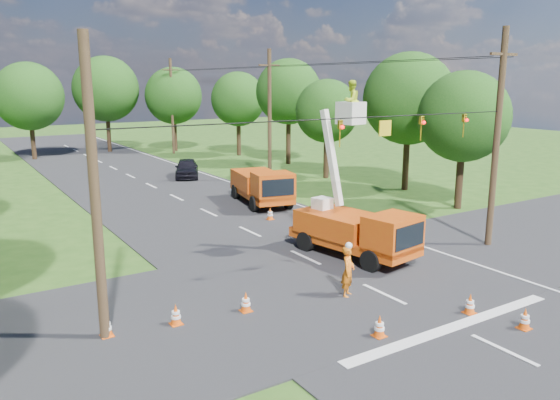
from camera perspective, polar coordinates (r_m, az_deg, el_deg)
ground at (r=37.03m, az=-10.75°, el=0.19°), size 140.00×140.00×0.00m
road_main at (r=37.03m, az=-10.75°, el=0.19°), size 12.00×100.00×0.06m
road_cross at (r=21.91m, az=7.21°, el=-8.17°), size 56.00×10.00×0.07m
stop_bar at (r=18.53m, az=17.72°, el=-12.62°), size 9.00×0.45×0.02m
edge_line at (r=39.37m, az=-3.17°, el=1.11°), size 0.12×90.00×0.02m
bucket_truck at (r=24.15m, az=7.92°, el=-2.19°), size 3.17×6.24×7.68m
second_truck at (r=34.26m, az=-1.87°, el=1.51°), size 3.50×6.57×2.34m
ground_worker at (r=19.90m, az=7.12°, el=-7.41°), size 0.82×0.77×1.89m
distant_car at (r=44.81m, az=-9.71°, el=3.31°), size 3.45×4.80×1.52m
traffic_cone_0 at (r=17.23m, az=10.35°, el=-12.86°), size 0.38×0.38×0.71m
traffic_cone_1 at (r=19.05m, az=24.21°, el=-11.26°), size 0.38×0.38×0.71m
traffic_cone_2 at (r=25.97m, az=2.83°, el=-3.97°), size 0.38×0.38×0.71m
traffic_cone_3 at (r=30.59m, az=-1.04°, el=-1.45°), size 0.38×0.38×0.71m
traffic_cone_4 at (r=18.69m, az=-3.59°, el=-10.60°), size 0.38×0.38×0.71m
traffic_cone_5 at (r=18.03m, az=-10.83°, el=-11.70°), size 0.38×0.38×0.71m
traffic_cone_6 at (r=17.77m, az=-17.68°, el=-12.45°), size 0.38×0.38×0.71m
traffic_cone_7 at (r=35.87m, az=-1.72°, el=0.60°), size 0.38×0.38×0.71m
traffic_cone_8 at (r=19.57m, az=19.23°, el=-10.22°), size 0.38×0.38×0.71m
pole_right_near at (r=26.92m, az=21.71°, el=6.06°), size 1.80×0.30×10.00m
pole_right_mid at (r=41.89m, az=-1.10°, el=8.85°), size 1.80×0.30×10.00m
pole_right_far at (r=59.87m, az=-11.22°, el=9.66°), size 1.80×0.30×10.00m
pole_left at (r=16.47m, az=-18.79°, el=0.70°), size 0.30×0.30×9.00m
signal_span at (r=22.10m, az=12.13°, el=7.49°), size 18.00×0.29×1.07m
tree_right_a at (r=34.49m, az=18.66°, el=8.23°), size 5.40×5.40×8.28m
tree_right_b at (r=39.57m, az=13.33°, el=10.25°), size 6.40×6.40×9.65m
tree_right_c at (r=43.69m, az=4.94°, el=9.22°), size 5.00×5.00×7.83m
tree_right_d at (r=51.10m, az=0.90°, el=11.23°), size 6.00×6.00×9.70m
tree_right_e at (r=57.51m, az=-4.40°, el=10.46°), size 5.60×5.60×8.63m
tree_far_a at (r=59.33m, az=-24.77°, el=9.80°), size 6.60×6.60×9.50m
tree_far_b at (r=62.87m, az=-17.74°, el=10.98°), size 7.00×7.00×10.32m
tree_far_c at (r=62.06m, az=-11.07°, el=10.63°), size 6.20×6.20×9.18m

